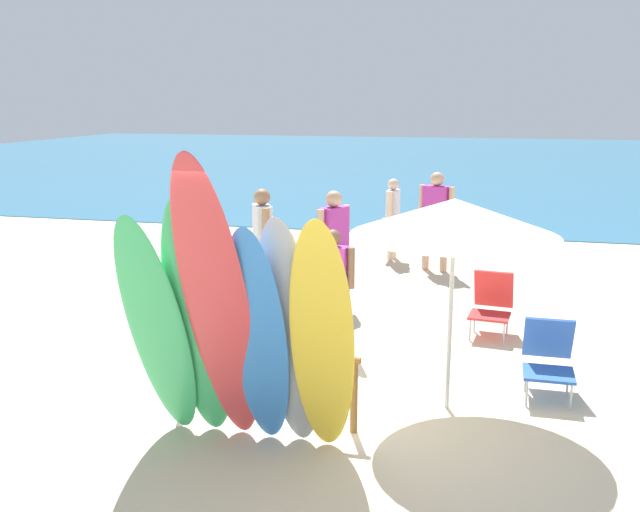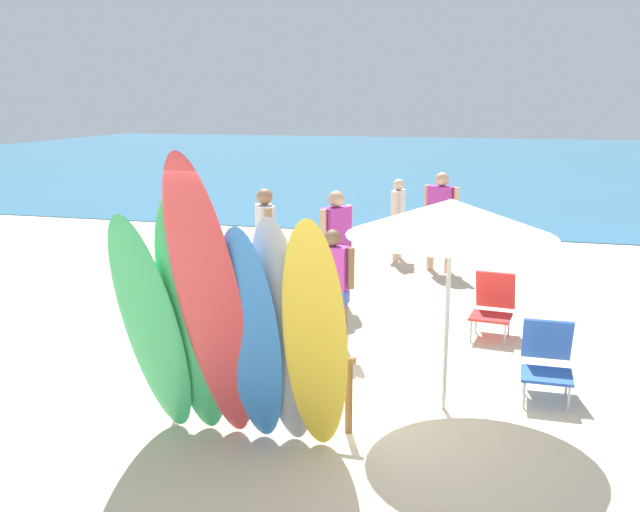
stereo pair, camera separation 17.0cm
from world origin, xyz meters
TOP-DOWN VIEW (x-y plane):
  - ground at (0.00, 14.00)m, footprint 60.00×60.00m
  - ocean_water at (0.00, 29.80)m, footprint 60.00×40.00m
  - surfboard_rack at (0.00, 0.00)m, footprint 1.84×0.07m
  - surfboard_green_0 at (-0.73, -0.66)m, footprint 0.61×0.88m
  - surfboard_green_1 at (-0.37, -0.62)m, footprint 0.60×0.88m
  - surfboard_red_2 at (-0.14, -0.74)m, footprint 0.60×1.09m
  - surfboard_blue_3 at (0.16, -0.61)m, footprint 0.52×0.78m
  - surfboard_grey_4 at (0.41, -0.54)m, footprint 0.56×0.69m
  - surfboard_yellow_5 at (0.70, -0.59)m, footprint 0.57×0.71m
  - beachgoer_near_rack at (0.16, 2.17)m, footprint 0.56×0.24m
  - beachgoer_by_water at (1.05, 6.51)m, footprint 0.63×0.37m
  - beachgoer_photographing at (-0.20, 3.85)m, footprint 0.45×0.59m
  - beachgoer_strolling at (-1.23, 3.72)m, footprint 0.45×0.59m
  - beachgoer_midbeach at (0.19, 7.22)m, footprint 0.40×0.58m
  - beach_chair_red at (2.64, 1.33)m, footprint 0.51×0.72m
  - beach_chair_blue at (2.06, 3.17)m, footprint 0.57×0.72m
  - beach_umbrella at (1.66, 0.75)m, footprint 1.98×1.98m

SIDE VIEW (x-z plane):
  - ground at x=0.00m, z-range 0.00..0.00m
  - ocean_water at x=0.00m, z-range 0.00..0.02m
  - beach_chair_red at x=2.64m, z-range 0.02..0.83m
  - beach_chair_blue at x=2.06m, z-range 0.02..0.85m
  - surfboard_rack at x=0.00m, z-range 0.16..0.90m
  - beachgoer_near_rack at x=0.16m, z-range 0.11..1.59m
  - beachgoer_midbeach at x=0.19m, z-range 0.12..1.66m
  - beachgoer_photographing at x=-0.20m, z-range 0.13..1.86m
  - beachgoer_strolling at x=-1.23m, z-range 0.13..1.87m
  - beachgoer_by_water at x=1.05m, z-range 0.13..1.89m
  - surfboard_blue_3 at x=0.16m, z-range 0.00..2.08m
  - surfboard_grey_4 at x=0.41m, z-range 0.00..2.14m
  - surfboard_green_0 at x=-0.73m, z-range 0.00..2.15m
  - surfboard_yellow_5 at x=0.70m, z-range 0.00..2.15m
  - surfboard_green_1 at x=-0.37m, z-range 0.00..2.31m
  - surfboard_red_2 at x=-0.14m, z-range 0.00..2.67m
  - beach_umbrella at x=1.66m, z-range 0.87..2.97m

